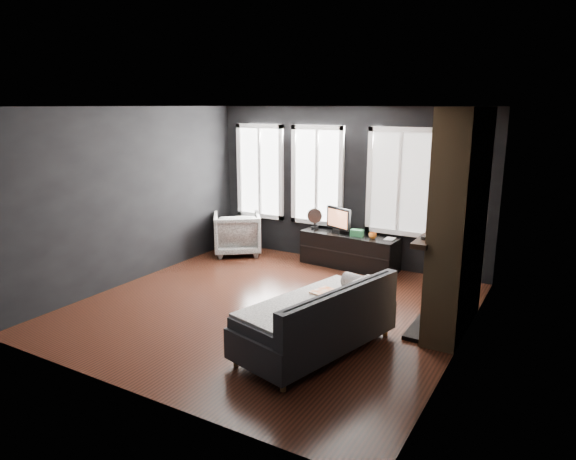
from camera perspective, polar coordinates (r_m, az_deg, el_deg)
The scene contains 18 objects.
floor at distance 7.16m, azimuth -1.91°, elevation -8.59°, with size 5.00×5.00×0.00m, color black.
ceiling at distance 6.62m, azimuth -2.10°, elevation 13.56°, with size 5.00×5.00×0.00m, color white.
wall_back at distance 8.95m, azimuth 6.52°, elevation 4.84°, with size 5.00×0.02×2.70m, color black.
wall_left at distance 8.34m, azimuth -16.78°, elevation 3.70°, with size 0.02×5.00×2.70m, color black.
wall_right at distance 5.87m, azimuth 19.20°, elevation -0.53°, with size 0.02×5.00×2.70m, color black.
windows at distance 9.00m, azimuth 3.92°, elevation 11.54°, with size 4.00×0.16×1.76m, color white, non-canonical shape.
fireplace at distance 6.48m, azimuth 18.50°, elevation 0.82°, with size 0.70×1.62×2.70m, color #93724C, non-canonical shape.
sofa at distance 5.85m, azimuth 3.09°, elevation -9.48°, with size 0.97×1.94×0.83m, color #262628, non-canonical shape.
stripe_pillow at distance 6.07m, azimuth 8.24°, elevation -6.85°, with size 0.08×0.34×0.34m, color gray.
armchair at distance 9.61m, azimuth -5.69°, elevation -0.13°, with size 0.83×0.78×0.86m, color silver.
media_console at distance 8.86m, azimuth 6.84°, elevation -2.27°, with size 1.69×0.53×0.58m, color black, non-canonical shape.
monitor at distance 8.83m, azimuth 5.65°, elevation 1.29°, with size 0.55×0.12×0.50m, color black, non-canonical shape.
desk_fan at distance 9.10m, azimuth 3.00°, elevation 1.33°, with size 0.27×0.27×0.38m, color gray, non-canonical shape.
mug at distance 8.53m, azimuth 9.40°, elevation -0.54°, with size 0.12×0.10×0.12m, color orange.
book at distance 8.55m, azimuth 10.79°, elevation -0.30°, with size 0.15×0.02×0.21m, color #C3B498.
storage_box at distance 8.66m, azimuth 7.68°, elevation -0.32°, with size 0.21×0.13×0.11m, color #2A7643.
mantel_vase at distance 6.96m, azimuth 17.25°, elevation 1.61°, with size 0.20×0.21×0.20m, color yellow.
mantel_clock at distance 6.03m, azimuth 15.03°, elevation -0.86°, with size 0.11×0.11×0.04m, color black.
Camera 1 is at (3.51, -5.62, 2.72)m, focal length 32.00 mm.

